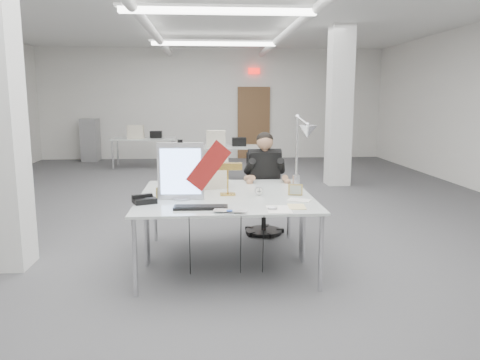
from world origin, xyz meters
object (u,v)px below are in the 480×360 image
object	(u,v)px
bankers_lamp	(228,178)
architect_lamp	(301,146)
beige_monitor	(208,172)
laptop	(229,212)
office_chair	(264,194)
desk_main	(227,205)
desk_phone	(144,200)
monitor	(181,171)
seated_person	(265,167)

from	to	relation	value
bankers_lamp	architect_lamp	distance (m)	0.91
beige_monitor	laptop	bearing A→B (deg)	-99.37
office_chair	bankers_lamp	size ratio (longest dim) A/B	3.00
desk_main	desk_phone	world-z (taller)	desk_phone
laptop	bankers_lamp	distance (m)	0.83
office_chair	laptop	world-z (taller)	office_chair
monitor	bankers_lamp	xyz separation A→B (m)	(0.48, 0.18, -0.11)
seated_person	architect_lamp	world-z (taller)	architect_lamp
laptop	monitor	bearing A→B (deg)	136.14
laptop	beige_monitor	size ratio (longest dim) A/B	0.82
seated_person	desk_phone	distance (m)	1.93
desk_main	seated_person	bearing A→B (deg)	69.61
bankers_lamp	beige_monitor	bearing A→B (deg)	115.78
beige_monitor	architect_lamp	distance (m)	1.10
office_chair	architect_lamp	size ratio (longest dim) A/B	1.09
monitor	bankers_lamp	world-z (taller)	monitor
laptop	architect_lamp	bearing A→B (deg)	61.77
seated_person	laptop	xyz separation A→B (m)	(-0.54, -1.86, -0.13)
office_chair	desk_phone	bearing A→B (deg)	-136.02
seated_person	beige_monitor	size ratio (longest dim) A/B	2.29
laptop	bankers_lamp	xyz separation A→B (m)	(0.02, 0.81, 0.17)
desk_main	laptop	distance (m)	0.39
desk_phone	bankers_lamp	bearing A→B (deg)	-0.25
office_chair	desk_phone	world-z (taller)	office_chair
monitor	beige_monitor	bearing A→B (deg)	69.46
laptop	beige_monitor	distance (m)	1.31
office_chair	seated_person	world-z (taller)	seated_person
seated_person	bankers_lamp	bearing A→B (deg)	-119.01
monitor	desk_phone	xyz separation A→B (m)	(-0.35, -0.15, -0.26)
beige_monitor	seated_person	bearing A→B (deg)	21.13
desk_main	bankers_lamp	world-z (taller)	bankers_lamp
desk_phone	architect_lamp	xyz separation A→B (m)	(1.65, 0.57, 0.46)
bankers_lamp	architect_lamp	bearing A→B (deg)	19.12
desk_main	monitor	distance (m)	0.60
beige_monitor	desk_phone	bearing A→B (deg)	-145.39
desk_main	office_chair	xyz separation A→B (m)	(0.55, 1.52, -0.21)
seated_person	beige_monitor	distance (m)	0.92
office_chair	monitor	xyz separation A→B (m)	(-1.00, -1.27, 0.51)
desk_main	office_chair	world-z (taller)	office_chair
desk_main	seated_person	xyz separation A→B (m)	(0.55, 1.47, 0.16)
monitor	bankers_lamp	size ratio (longest dim) A/B	1.62
architect_lamp	desk_main	bearing A→B (deg)	-148.81
laptop	beige_monitor	world-z (taller)	beige_monitor
monitor	bankers_lamp	distance (m)	0.52
bankers_lamp	desk_main	bearing A→B (deg)	-90.66
seated_person	architect_lamp	size ratio (longest dim) A/B	0.86
beige_monitor	office_chair	bearing A→B (deg)	23.48
desk_main	bankers_lamp	bearing A→B (deg)	86.62
desk_phone	beige_monitor	bearing A→B (deg)	30.15
desk_phone	seated_person	bearing A→B (deg)	23.74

